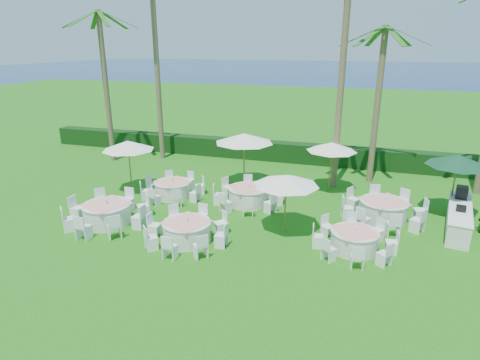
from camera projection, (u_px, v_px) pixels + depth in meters
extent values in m
plane|color=#215C0F|center=(219.00, 245.00, 15.05)|extent=(120.00, 120.00, 0.00)
cube|color=black|center=(284.00, 152.00, 25.70)|extent=(34.00, 1.00, 1.20)
plane|color=#082053|center=(352.00, 72.00, 107.16)|extent=(260.00, 260.00, 0.00)
cylinder|color=silver|center=(107.00, 214.00, 16.75)|extent=(1.93, 1.93, 0.84)
cylinder|color=silver|center=(106.00, 205.00, 16.61)|extent=(2.01, 2.01, 0.03)
cube|color=#F09E89|center=(106.00, 204.00, 16.60)|extent=(2.04, 2.04, 0.01)
cylinder|color=silver|center=(106.00, 202.00, 16.57)|extent=(0.13, 0.13, 0.18)
cube|color=white|center=(143.00, 206.00, 17.37)|extent=(0.66, 0.66, 1.00)
cube|color=white|center=(127.00, 200.00, 18.08)|extent=(0.47, 0.47, 1.00)
cube|color=white|center=(101.00, 200.00, 17.99)|extent=(0.66, 0.66, 1.00)
cube|color=white|center=(77.00, 208.00, 17.16)|extent=(0.47, 0.47, 1.00)
cube|color=white|center=(68.00, 219.00, 16.07)|extent=(0.66, 0.66, 1.00)
cube|color=white|center=(83.00, 227.00, 15.36)|extent=(0.47, 0.47, 1.00)
cube|color=white|center=(114.00, 226.00, 15.45)|extent=(0.66, 0.66, 1.00)
cube|color=white|center=(139.00, 217.00, 16.28)|extent=(0.47, 0.47, 1.00)
cylinder|color=silver|center=(187.00, 232.00, 15.22)|extent=(1.78, 1.78, 0.77)
cylinder|color=silver|center=(187.00, 222.00, 15.10)|extent=(1.85, 1.85, 0.03)
cube|color=#F09E89|center=(187.00, 222.00, 15.09)|extent=(1.88, 1.88, 0.01)
cylinder|color=silver|center=(186.00, 220.00, 15.06)|extent=(0.12, 0.12, 0.16)
cube|color=white|center=(220.00, 223.00, 15.79)|extent=(0.61, 0.61, 0.93)
cube|color=white|center=(201.00, 216.00, 16.45)|extent=(0.44, 0.44, 0.93)
cube|color=white|center=(175.00, 217.00, 16.37)|extent=(0.61, 0.61, 0.93)
cube|color=white|center=(154.00, 225.00, 15.61)|extent=(0.44, 0.44, 0.93)
cube|color=white|center=(151.00, 238.00, 14.60)|extent=(0.61, 0.61, 0.93)
cube|color=white|center=(170.00, 247.00, 13.95)|extent=(0.44, 0.44, 0.93)
cube|color=white|center=(200.00, 246.00, 14.03)|extent=(0.61, 0.61, 0.93)
cube|color=white|center=(221.00, 235.00, 14.79)|extent=(0.44, 0.44, 0.93)
cylinder|color=silver|center=(354.00, 241.00, 14.57)|extent=(1.66, 1.66, 0.72)
cylinder|color=silver|center=(355.00, 232.00, 14.45)|extent=(1.73, 1.73, 0.03)
cube|color=#F09E89|center=(355.00, 231.00, 14.45)|extent=(1.83, 1.83, 0.01)
cylinder|color=silver|center=(355.00, 229.00, 14.42)|extent=(0.12, 0.12, 0.15)
cube|color=white|center=(392.00, 242.00, 14.33)|extent=(0.45, 0.45, 0.87)
cube|color=white|center=(377.00, 230.00, 15.25)|extent=(0.57, 0.57, 0.87)
cube|color=white|center=(351.00, 224.00, 15.76)|extent=(0.45, 0.45, 0.87)
cube|color=white|center=(328.00, 227.00, 15.56)|extent=(0.57, 0.57, 0.87)
cube|color=white|center=(318.00, 236.00, 14.78)|extent=(0.45, 0.45, 0.87)
cube|color=white|center=(329.00, 249.00, 13.86)|extent=(0.57, 0.57, 0.87)
cube|color=white|center=(357.00, 257.00, 13.34)|extent=(0.45, 0.45, 0.87)
cube|color=white|center=(384.00, 254.00, 13.54)|extent=(0.57, 0.57, 0.87)
cylinder|color=silver|center=(173.00, 190.00, 19.70)|extent=(1.71, 1.71, 0.74)
cylinder|color=silver|center=(172.00, 182.00, 19.58)|extent=(1.78, 1.78, 0.03)
cube|color=#F09E89|center=(172.00, 182.00, 19.57)|extent=(1.92, 1.92, 0.01)
cylinder|color=silver|center=(172.00, 180.00, 19.54)|extent=(0.12, 0.12, 0.16)
cube|color=white|center=(200.00, 186.00, 20.02)|extent=(0.58, 0.58, 0.89)
cube|color=white|center=(189.00, 180.00, 20.78)|extent=(0.49, 0.49, 0.89)
cube|color=white|center=(170.00, 180.00, 20.89)|extent=(0.58, 0.58, 0.89)
cube|color=white|center=(152.00, 184.00, 20.29)|extent=(0.49, 0.49, 0.89)
cube|color=white|center=(145.00, 191.00, 19.33)|extent=(0.58, 0.58, 0.89)
cube|color=white|center=(155.00, 197.00, 18.57)|extent=(0.49, 0.49, 0.89)
cube|color=white|center=(176.00, 198.00, 18.46)|extent=(0.58, 0.58, 0.89)
cube|color=white|center=(195.00, 193.00, 19.06)|extent=(0.49, 0.49, 0.89)
cylinder|color=silver|center=(248.00, 196.00, 18.78)|extent=(1.80, 1.80, 0.78)
cylinder|color=silver|center=(248.00, 188.00, 18.65)|extent=(1.88, 1.88, 0.03)
cube|color=#F09E89|center=(248.00, 188.00, 18.65)|extent=(2.05, 2.05, 0.01)
cylinder|color=silver|center=(248.00, 186.00, 18.62)|extent=(0.13, 0.13, 0.17)
cube|color=white|center=(278.00, 195.00, 18.74)|extent=(0.54, 0.54, 0.94)
cube|color=white|center=(268.00, 188.00, 19.69)|extent=(0.59, 0.59, 0.94)
cube|color=white|center=(248.00, 185.00, 20.09)|extent=(0.54, 0.54, 0.94)
cube|color=white|center=(228.00, 187.00, 19.72)|extent=(0.59, 0.59, 0.94)
cube|color=white|center=(218.00, 194.00, 18.78)|extent=(0.54, 0.54, 0.94)
cube|color=white|center=(226.00, 202.00, 17.83)|extent=(0.59, 0.59, 0.94)
cube|color=white|center=(248.00, 206.00, 17.43)|extent=(0.54, 0.54, 0.94)
cube|color=white|center=(270.00, 203.00, 17.80)|extent=(0.59, 0.59, 0.94)
cylinder|color=silver|center=(383.00, 211.00, 17.07)|extent=(1.93, 1.93, 0.84)
cylinder|color=silver|center=(384.00, 201.00, 16.93)|extent=(2.01, 2.01, 0.03)
cube|color=#F09E89|center=(385.00, 201.00, 16.92)|extent=(2.17, 2.17, 0.01)
cylinder|color=silver|center=(385.00, 199.00, 16.89)|extent=(0.13, 0.13, 0.18)
cube|color=white|center=(420.00, 210.00, 16.91)|extent=(0.56, 0.56, 1.00)
cube|color=white|center=(402.00, 201.00, 17.96)|extent=(0.65, 0.65, 1.00)
cube|color=white|center=(375.00, 196.00, 18.46)|extent=(0.56, 0.56, 1.00)
cube|color=white|center=(354.00, 199.00, 18.13)|extent=(0.65, 0.65, 1.00)
cube|color=white|center=(348.00, 208.00, 17.16)|extent=(0.56, 0.56, 1.00)
cube|color=white|center=(363.00, 218.00, 16.12)|extent=(0.65, 0.65, 1.00)
cube|color=white|center=(393.00, 224.00, 15.62)|extent=(0.56, 0.56, 1.00)
cube|color=white|center=(418.00, 220.00, 15.95)|extent=(0.65, 0.65, 1.00)
cylinder|color=brown|center=(130.00, 168.00, 20.10)|extent=(0.06, 0.06, 2.55)
cone|color=white|center=(128.00, 145.00, 19.73)|extent=(2.56, 2.56, 0.46)
sphere|color=brown|center=(128.00, 142.00, 19.68)|extent=(0.10, 0.10, 0.10)
cylinder|color=brown|center=(285.00, 205.00, 15.74)|extent=(0.06, 0.06, 2.31)
cone|color=white|center=(286.00, 180.00, 15.41)|extent=(2.57, 2.57, 0.42)
sphere|color=brown|center=(286.00, 176.00, 15.36)|extent=(0.09, 0.09, 0.09)
cylinder|color=brown|center=(244.00, 161.00, 20.91)|extent=(0.07, 0.07, 2.72)
cone|color=white|center=(244.00, 138.00, 20.52)|extent=(3.04, 3.04, 0.49)
sphere|color=brown|center=(244.00, 135.00, 20.46)|extent=(0.11, 0.11, 0.11)
cylinder|color=brown|center=(330.00, 168.00, 20.26)|extent=(0.06, 0.06, 2.44)
cone|color=white|center=(332.00, 147.00, 19.91)|extent=(2.51, 2.51, 0.44)
sphere|color=brown|center=(332.00, 144.00, 19.86)|extent=(0.10, 0.10, 0.10)
cylinder|color=brown|center=(453.00, 187.00, 17.21)|extent=(0.06, 0.06, 2.67)
cone|color=#103D23|center=(458.00, 160.00, 16.82)|extent=(2.60, 2.60, 0.48)
sphere|color=brown|center=(459.00, 156.00, 16.77)|extent=(0.11, 0.11, 0.11)
cube|color=silver|center=(459.00, 219.00, 16.24)|extent=(1.49, 4.07, 0.90)
cube|color=white|center=(461.00, 208.00, 16.09)|extent=(1.55, 4.13, 0.04)
cube|color=black|center=(462.00, 192.00, 17.01)|extent=(0.54, 0.62, 0.50)
cube|color=black|center=(461.00, 208.00, 15.71)|extent=(0.41, 0.41, 0.20)
cylinder|color=brown|center=(157.00, 65.00, 24.68)|extent=(0.32, 0.32, 11.88)
cylinder|color=brown|center=(341.00, 84.00, 19.58)|extent=(0.32, 0.32, 10.63)
cylinder|color=brown|center=(377.00, 108.00, 20.77)|extent=(0.32, 0.32, 8.03)
cube|color=#1E5A16|center=(409.00, 35.00, 19.19)|extent=(2.22, 0.56, 1.00)
cube|color=#1E5A16|center=(398.00, 36.00, 20.23)|extent=(1.56, 1.92, 1.00)
cube|color=#1E5A16|center=(376.00, 36.00, 20.67)|extent=(1.10, 2.14, 1.00)
cube|color=#1E5A16|center=(362.00, 36.00, 20.07)|extent=(2.22, 0.56, 1.00)
cube|color=#1E5A16|center=(371.00, 35.00, 19.04)|extent=(1.56, 1.92, 1.00)
cube|color=#1E5A16|center=(395.00, 35.00, 18.60)|extent=(1.10, 2.14, 1.00)
cylinder|color=brown|center=(106.00, 89.00, 24.62)|extent=(0.32, 0.32, 9.03)
cube|color=#1E5A16|center=(118.00, 19.00, 23.32)|extent=(2.19, 0.93, 1.00)
cube|color=#1E5A16|center=(113.00, 20.00, 24.22)|extent=(0.75, 2.21, 1.00)
cube|color=#1E5A16|center=(95.00, 20.00, 24.22)|extent=(1.81, 1.70, 1.00)
cube|color=#1E5A16|center=(80.00, 19.00, 23.32)|extent=(2.19, 0.93, 1.00)
cube|color=#1E5A16|center=(83.00, 18.00, 22.43)|extent=(0.75, 2.21, 1.00)
cube|color=#1E5A16|center=(103.00, 18.00, 22.43)|extent=(1.81, 1.70, 1.00)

